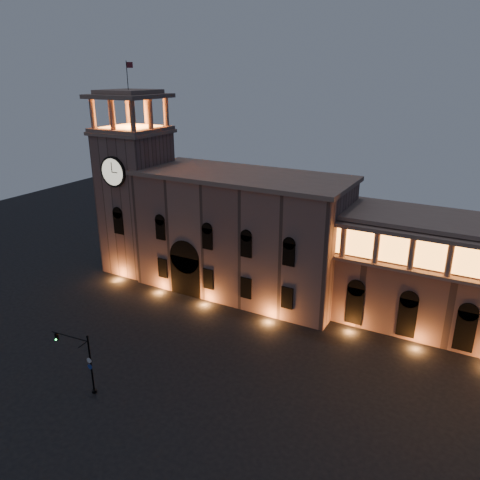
{
  "coord_description": "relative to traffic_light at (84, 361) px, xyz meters",
  "views": [
    {
      "loc": [
        28.73,
        -34.29,
        31.07
      ],
      "look_at": [
        1.04,
        16.0,
        10.2
      ],
      "focal_mm": 35.0,
      "sensor_mm": 36.0,
      "label": 1
    }
  ],
  "objects": [
    {
      "name": "clock_tower",
      "position": [
        -16.16,
        27.77,
        8.98
      ],
      "size": [
        9.8,
        9.8,
        32.4
      ],
      "color": "#7B5A51",
      "rests_on": "ground"
    },
    {
      "name": "ground",
      "position": [
        4.34,
        6.79,
        -3.52
      ],
      "size": [
        160.0,
        160.0,
        0.0
      ],
      "primitive_type": "plane",
      "color": "black",
      "rests_on": "ground"
    },
    {
      "name": "government_building",
      "position": [
        2.26,
        28.72,
        5.25
      ],
      "size": [
        30.8,
        12.8,
        17.6
      ],
      "color": "#7B5A51",
      "rests_on": "ground"
    },
    {
      "name": "traffic_light",
      "position": [
        0.0,
        0.0,
        0.0
      ],
      "size": [
        4.87,
        0.83,
        6.7
      ],
      "rotation": [
        0.0,
        0.0,
        0.09
      ],
      "color": "black",
      "rests_on": "ground"
    }
  ]
}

